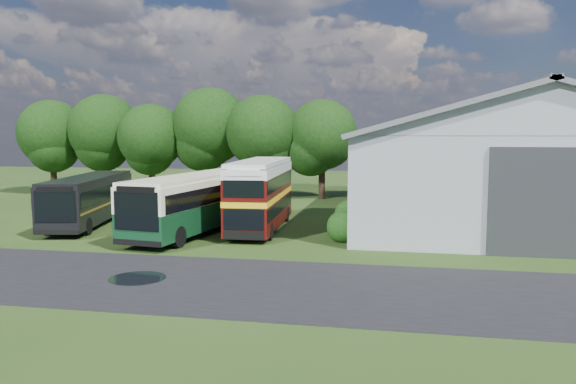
% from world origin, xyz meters
% --- Properties ---
extents(ground, '(120.00, 120.00, 0.00)m').
position_xyz_m(ground, '(0.00, 0.00, 0.00)').
color(ground, '#1F3611').
rests_on(ground, ground).
extents(asphalt_road, '(60.00, 8.00, 0.02)m').
position_xyz_m(asphalt_road, '(3.00, -3.00, 0.00)').
color(asphalt_road, black).
rests_on(asphalt_road, ground).
extents(puddle, '(2.20, 2.20, 0.01)m').
position_xyz_m(puddle, '(-1.50, -3.00, 0.00)').
color(puddle, black).
rests_on(puddle, ground).
extents(storage_shed, '(18.80, 24.80, 8.15)m').
position_xyz_m(storage_shed, '(15.00, 15.98, 4.17)').
color(storage_shed, gray).
rests_on(storage_shed, ground).
extents(tree_far_left, '(6.12, 6.12, 8.64)m').
position_xyz_m(tree_far_left, '(-23.00, 24.00, 5.56)').
color(tree_far_left, black).
rests_on(tree_far_left, ground).
extents(tree_left_a, '(6.46, 6.46, 9.12)m').
position_xyz_m(tree_left_a, '(-18.00, 24.50, 5.87)').
color(tree_left_a, black).
rests_on(tree_left_a, ground).
extents(tree_left_b, '(5.78, 5.78, 8.16)m').
position_xyz_m(tree_left_b, '(-13.00, 23.50, 5.25)').
color(tree_left_b, black).
rests_on(tree_left_b, ground).
extents(tree_mid, '(6.80, 6.80, 9.60)m').
position_xyz_m(tree_mid, '(-8.00, 24.80, 6.18)').
color(tree_mid, black).
rests_on(tree_mid, ground).
extents(tree_right_a, '(6.26, 6.26, 8.83)m').
position_xyz_m(tree_right_a, '(-3.00, 23.80, 5.69)').
color(tree_right_a, black).
rests_on(tree_right_a, ground).
extents(tree_right_b, '(5.98, 5.98, 8.45)m').
position_xyz_m(tree_right_b, '(2.00, 24.60, 5.44)').
color(tree_right_b, black).
rests_on(tree_right_b, ground).
extents(shrub_front, '(1.70, 1.70, 1.70)m').
position_xyz_m(shrub_front, '(5.60, 6.00, 0.00)').
color(shrub_front, '#194714').
rests_on(shrub_front, ground).
extents(shrub_mid, '(1.60, 1.60, 1.60)m').
position_xyz_m(shrub_mid, '(5.60, 8.00, 0.00)').
color(shrub_mid, '#194714').
rests_on(shrub_mid, ground).
extents(shrub_back, '(1.80, 1.80, 1.80)m').
position_xyz_m(shrub_back, '(5.60, 10.00, 0.00)').
color(shrub_back, '#194714').
rests_on(shrub_back, ground).
extents(bus_green_single, '(4.36, 12.17, 3.28)m').
position_xyz_m(bus_green_single, '(-2.81, 7.19, 1.75)').
color(bus_green_single, black).
rests_on(bus_green_single, ground).
extents(bus_maroon_double, '(2.93, 9.55, 4.05)m').
position_xyz_m(bus_maroon_double, '(0.54, 8.74, 2.02)').
color(bus_maroon_double, black).
rests_on(bus_maroon_double, ground).
extents(bus_dark_single, '(4.70, 11.05, 2.97)m').
position_xyz_m(bus_dark_single, '(-10.29, 8.58, 1.58)').
color(bus_dark_single, black).
rests_on(bus_dark_single, ground).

